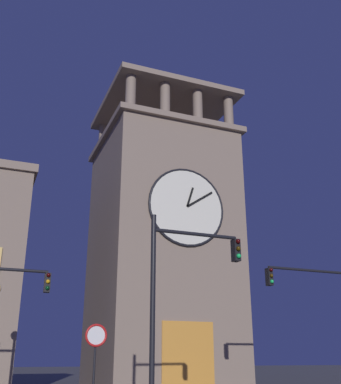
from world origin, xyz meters
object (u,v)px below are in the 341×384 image
(clocktower, at_px, (161,250))
(no_horn_sign, at_px, (96,344))
(traffic_signal_far, at_px, (328,306))
(traffic_signal_mid, at_px, (181,286))

(clocktower, relative_size, no_horn_sign, 7.47)
(traffic_signal_far, bearing_deg, traffic_signal_mid, 22.24)
(traffic_signal_mid, height_order, no_horn_sign, traffic_signal_mid)
(clocktower, height_order, traffic_signal_mid, clocktower)
(clocktower, bearing_deg, no_horn_sign, 60.74)
(clocktower, relative_size, traffic_signal_far, 3.66)
(clocktower, xyz_separation_m, no_horn_sign, (7.38, 13.17, -6.64))
(traffic_signal_far, height_order, no_horn_sign, traffic_signal_far)
(traffic_signal_far, xyz_separation_m, no_horn_sign, (10.52, 0.41, -1.74))
(no_horn_sign, bearing_deg, traffic_signal_mid, 121.09)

